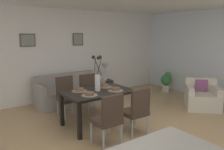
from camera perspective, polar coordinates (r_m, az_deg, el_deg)
The scene contains 24 objects.
ground_plane at distance 4.42m, azimuth 5.24°, elevation -15.46°, with size 9.00×9.00×0.00m, color tan.
back_wall_panel at distance 6.80m, azimuth -12.82°, elevation 4.89°, with size 9.00×0.10×2.60m, color white.
side_window_wall at distance 7.16m, azimuth 25.95°, elevation 4.37°, with size 0.10×6.30×2.60m, color white.
dining_table at distance 4.81m, azimuth -3.58°, elevation -4.99°, with size 1.40×0.91×0.74m.
dining_chair_near_left at distance 3.98m, azimuth -0.80°, elevation -10.41°, with size 0.45×0.45×0.92m.
dining_chair_near_right at distance 5.48m, azimuth -11.13°, elevation -4.75°, with size 0.46×0.46×0.92m.
dining_chair_far_left at distance 4.40m, azimuth 6.11°, elevation -8.41°, with size 0.45×0.45×0.92m.
dining_chair_far_right at distance 5.71m, azimuth -5.52°, elevation -3.98°, with size 0.44×0.44×0.92m.
centerpiece_vase at distance 4.73m, azimuth -3.63°, elevation -0.62°, with size 0.21×0.23×0.73m.
placemat_near_left at distance 4.46m, azimuth -5.63°, elevation -5.02°, with size 0.32×0.32×0.01m, color #7F705B.
bowl_near_left at distance 4.45m, azimuth -5.64°, elevation -4.56°, with size 0.17×0.17×0.07m.
placemat_near_right at distance 4.81m, azimuth -8.09°, elevation -3.94°, with size 0.32×0.32×0.01m, color #7F705B.
bowl_near_right at distance 4.80m, azimuth -8.10°, elevation -3.51°, with size 0.17×0.17×0.07m.
placemat_far_left at distance 4.80m, azimuth 0.91°, elevation -3.87°, with size 0.32×0.32×0.01m, color #7F705B.
bowl_far_left at distance 4.79m, azimuth 0.91°, elevation -3.44°, with size 0.17×0.17×0.07m.
placemat_far_right at distance 5.12m, azimuth -1.82°, elevation -2.95°, with size 0.32×0.32×0.01m, color #7F705B.
bowl_far_right at distance 5.11m, azimuth -1.83°, elevation -2.54°, with size 0.17×0.17×0.07m.
sofa at distance 6.48m, azimuth -10.60°, elevation -4.48°, with size 1.79×0.84×0.80m.
side_table at distance 7.00m, azimuth -1.71°, elevation -3.34°, with size 0.36×0.36×0.52m, color black.
table_lamp at distance 6.87m, azimuth -1.74°, elevation 1.79°, with size 0.22×0.22×0.51m.
armchair at distance 6.42m, azimuth 21.45°, elevation -5.13°, with size 1.13×1.13×0.75m.
framed_picture_left at distance 6.41m, azimuth -20.22°, elevation 8.12°, with size 0.39×0.03×0.33m.
framed_picture_center at distance 6.95m, azimuth -8.46°, elevation 8.78°, with size 0.33×0.03×0.36m.
potted_plant at distance 7.79m, azimuth 13.37°, elevation -1.36°, with size 0.36×0.36×0.67m.
Camera 1 is at (-2.62, -2.99, 1.93)m, focal length 36.77 mm.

